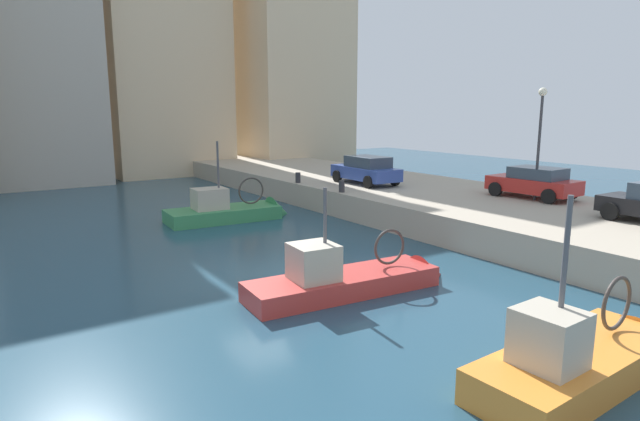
{
  "coord_description": "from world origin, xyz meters",
  "views": [
    {
      "loc": [
        -7.68,
        -14.35,
        5.16
      ],
      "look_at": [
        3.85,
        2.7,
        1.2
      ],
      "focal_mm": 29.83,
      "sensor_mm": 36.0,
      "label": 1
    }
  ],
  "objects": [
    {
      "name": "water_surface",
      "position": [
        0.0,
        0.0,
        0.0
      ],
      "size": [
        80.0,
        80.0,
        0.0
      ],
      "primitive_type": "plane",
      "color": "navy",
      "rests_on": "ground"
    },
    {
      "name": "waterfront_building_east_mid",
      "position": [
        -2.73,
        27.43,
        10.67
      ],
      "size": [
        7.68,
        8.21,
        21.31
      ],
      "color": "#B2A899",
      "rests_on": "ground"
    },
    {
      "name": "parked_car_blue",
      "position": [
        10.1,
        7.56,
        1.95
      ],
      "size": [
        2.05,
        4.18,
        1.48
      ],
      "color": "#334C9E",
      "rests_on": "quay_wall"
    },
    {
      "name": "quay_wall",
      "position": [
        11.5,
        0.0,
        0.6
      ],
      "size": [
        9.0,
        56.0,
        1.2
      ],
      "primitive_type": "cube",
      "color": "#ADA08C",
      "rests_on": "ground"
    },
    {
      "name": "fishing_boat_red",
      "position": [
        1.25,
        -2.84,
        0.14
      ],
      "size": [
        6.58,
        2.23,
        3.8
      ],
      "color": "#BC3833",
      "rests_on": "ground"
    },
    {
      "name": "waterfront_building_west_mid",
      "position": [
        16.63,
        26.17,
        12.15
      ],
      "size": [
        8.95,
        8.06,
        24.26
      ],
      "color": "beige",
      "rests_on": "ground"
    },
    {
      "name": "parked_car_red",
      "position": [
        13.49,
        -0.19,
        1.92
      ],
      "size": [
        2.14,
        3.93,
        1.39
      ],
      "color": "red",
      "rests_on": "quay_wall"
    },
    {
      "name": "fishing_boat_green",
      "position": [
        2.62,
        8.31,
        0.13
      ],
      "size": [
        6.06,
        2.59,
        4.63
      ],
      "color": "#388951",
      "rests_on": "ground"
    },
    {
      "name": "mooring_bollard_south",
      "position": [
        7.35,
        6.0,
        1.48
      ],
      "size": [
        0.28,
        0.28,
        0.55
      ],
      "primitive_type": "cylinder",
      "color": "#2D2D33",
      "rests_on": "quay_wall"
    },
    {
      "name": "waterfront_building_central",
      "position": [
        6.24,
        28.66,
        11.19
      ],
      "size": [
        9.33,
        8.21,
        22.34
      ],
      "color": "beige",
      "rests_on": "ground"
    },
    {
      "name": "fishing_boat_orange",
      "position": [
        1.92,
        -9.32,
        0.12
      ],
      "size": [
        5.77,
        1.99,
        4.48
      ],
      "color": "orange",
      "rests_on": "ground"
    },
    {
      "name": "mooring_bollard_mid",
      "position": [
        7.35,
        10.0,
        1.48
      ],
      "size": [
        0.28,
        0.28,
        0.55
      ],
      "primitive_type": "cylinder",
      "color": "#2D2D33",
      "rests_on": "quay_wall"
    },
    {
      "name": "quay_streetlamp",
      "position": [
        13.0,
        -0.61,
        4.45
      ],
      "size": [
        0.36,
        0.36,
        4.83
      ],
      "color": "#38383D",
      "rests_on": "quay_wall"
    }
  ]
}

